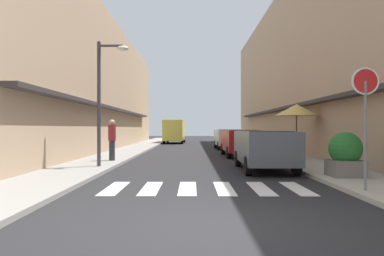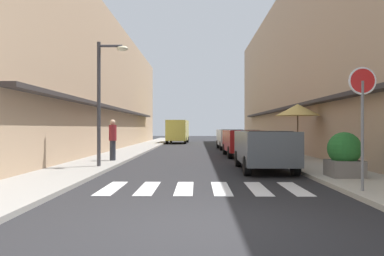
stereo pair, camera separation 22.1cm
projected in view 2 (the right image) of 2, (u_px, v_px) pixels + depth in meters
ground_plane at (200, 153)px, 23.47m from camera, size 96.60×96.60×0.00m
sidewalk_left at (129, 152)px, 23.54m from camera, size 2.30×61.47×0.12m
sidewalk_right at (270, 152)px, 23.41m from camera, size 2.30×61.47×0.12m
building_row_left at (78, 85)px, 24.79m from camera, size 5.50×41.52×8.97m
building_row_right at (322, 69)px, 24.55m from camera, size 5.50×41.52×11.02m
crosswalk at (203, 188)px, 9.57m from camera, size 5.20×2.20×0.01m
parked_car_near at (264, 146)px, 13.53m from camera, size 1.84×4.40×1.47m
parked_car_mid at (242, 140)px, 20.31m from camera, size 1.87×4.45×1.47m
parked_car_far at (230, 137)px, 27.24m from camera, size 1.89×4.13×1.47m
delivery_van at (178, 130)px, 37.91m from camera, size 2.16×5.47×2.37m
round_street_sign at (362, 96)px, 8.54m from camera, size 0.65×0.07×2.87m
street_lamp at (104, 89)px, 14.06m from camera, size 1.19×0.28×4.73m
cafe_umbrella at (298, 110)px, 17.44m from camera, size 2.07×2.07×2.59m
planter_corner at (344, 155)px, 11.01m from camera, size 0.99×0.99×1.33m
pedestrian_walking_near at (113, 139)px, 16.53m from camera, size 0.34×0.34×1.83m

